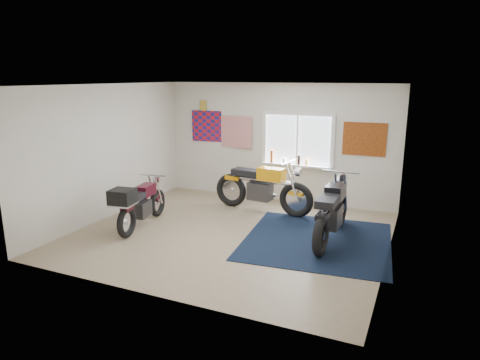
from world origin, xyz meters
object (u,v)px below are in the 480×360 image
at_px(navy_rug, 317,240).
at_px(yellow_triumph, 262,188).
at_px(maroon_tourer, 139,204).
at_px(black_chrome_bike, 332,213).

height_order(navy_rug, yellow_triumph, yellow_triumph).
relative_size(navy_rug, maroon_tourer, 1.42).
xyz_separation_m(yellow_triumph, black_chrome_bike, (1.72, -1.05, -0.00)).
distance_m(navy_rug, yellow_triumph, 2.00).
relative_size(yellow_triumph, black_chrome_bike, 1.03).
relative_size(navy_rug, black_chrome_bike, 1.16).
height_order(yellow_triumph, black_chrome_bike, yellow_triumph).
xyz_separation_m(navy_rug, black_chrome_bike, (0.20, 0.15, 0.50)).
distance_m(navy_rug, black_chrome_bike, 0.56).
distance_m(navy_rug, maroon_tourer, 3.39).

